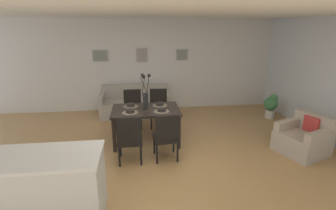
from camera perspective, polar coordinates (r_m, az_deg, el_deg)
ground_plane at (r=4.87m, az=-1.50°, el=-12.30°), size 9.00×9.00×0.00m
back_wall_panel at (r=7.56m, az=-3.96°, el=8.82°), size 9.00×0.10×2.60m
ceiling_panel at (r=4.64m, az=-2.27°, el=20.18°), size 9.00×7.20×0.08m
dining_table at (r=5.39m, az=-4.98°, el=-1.78°), size 1.40×0.92×0.74m
dining_chair_near_left at (r=4.63m, az=-8.55°, el=-7.08°), size 0.44×0.44×0.92m
dining_chair_near_right at (r=6.28m, az=-7.88°, el=-0.44°), size 0.44×0.44×0.92m
dining_chair_far_left at (r=4.67m, az=-0.37°, el=-6.62°), size 0.46×0.46×0.92m
dining_chair_far_right at (r=6.30m, az=-2.11°, el=-0.24°), size 0.46×0.46×0.92m
centerpiece_vase at (r=5.28m, az=-5.07°, el=2.04°), size 0.21×0.23×0.73m
placemat_near_left at (r=5.16m, az=-8.41°, el=-1.68°), size 0.32×0.32×0.01m
bowl_near_left at (r=5.15m, az=-8.43°, el=-1.29°), size 0.17×0.17×0.07m
placemat_near_right at (r=5.56m, az=-8.33°, el=-0.31°), size 0.32×0.32×0.01m
bowl_near_right at (r=5.55m, az=-8.34°, el=0.06°), size 0.17×0.17×0.07m
placemat_far_left at (r=5.18m, az=-1.43°, el=-1.43°), size 0.32×0.32×0.01m
bowl_far_left at (r=5.17m, az=-1.44°, el=-1.04°), size 0.17×0.17×0.07m
placemat_far_right at (r=5.57m, az=-1.84°, el=-0.08°), size 0.32×0.32×0.01m
bowl_far_right at (r=5.56m, az=-1.85°, el=0.29°), size 0.17×0.17×0.07m
sofa at (r=7.24m, az=-7.28°, el=0.04°), size 1.89×0.84×0.80m
armchair at (r=5.70m, az=27.95°, el=-6.66°), size 1.03×1.03×0.75m
kitchen_island at (r=3.68m, az=-25.82°, el=-16.48°), size 1.45×0.74×0.92m
framed_picture_left at (r=7.51m, az=-14.87°, el=10.56°), size 0.43×0.03×0.33m
framed_picture_center at (r=7.45m, az=-5.85°, el=10.98°), size 0.33×0.03×0.39m
framed_picture_right at (r=7.56m, az=3.13°, el=11.14°), size 0.35×0.03×0.33m
potted_plant at (r=7.41m, az=21.99°, el=0.05°), size 0.36×0.36×0.67m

